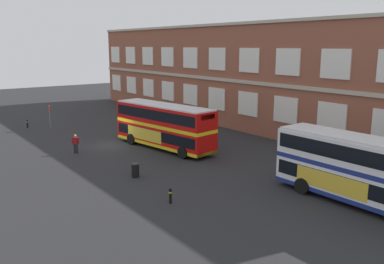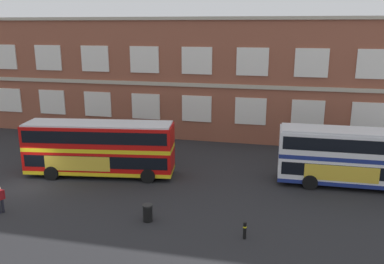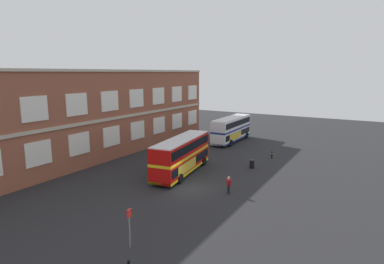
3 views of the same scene
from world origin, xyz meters
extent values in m
plane|color=#232326|center=(0.00, 2.00, 0.00)|extent=(120.00, 120.00, 0.00)
cube|color=brown|center=(-1.33, 18.00, 5.74)|extent=(56.87, 8.00, 11.47)
cube|color=#B2A893|center=(-1.33, 13.92, 5.51)|extent=(56.87, 0.16, 0.36)
cube|color=#B2A893|center=(-1.33, 13.95, 11.62)|extent=(56.87, 0.28, 0.30)
cube|color=silver|center=(-11.67, 13.94, 3.21)|extent=(2.89, 0.12, 2.52)
cube|color=silver|center=(-6.50, 13.94, 3.21)|extent=(2.89, 0.12, 2.52)
cube|color=silver|center=(-1.33, 13.94, 3.21)|extent=(2.89, 0.12, 2.52)
cube|color=silver|center=(3.84, 13.94, 3.21)|extent=(2.89, 0.12, 2.52)
cube|color=silver|center=(9.01, 13.94, 3.21)|extent=(2.89, 0.12, 2.52)
cube|color=silver|center=(14.18, 13.94, 3.21)|extent=(2.89, 0.12, 2.52)
cube|color=silver|center=(19.35, 13.94, 3.21)|extent=(2.89, 0.12, 2.52)
cube|color=silver|center=(24.52, 13.94, 3.21)|extent=(2.89, 0.12, 2.52)
cube|color=silver|center=(-11.67, 13.94, 7.80)|extent=(2.89, 0.12, 2.52)
cube|color=silver|center=(-6.50, 13.94, 7.80)|extent=(2.89, 0.12, 2.52)
cube|color=silver|center=(-1.33, 13.94, 7.80)|extent=(2.89, 0.12, 2.52)
cube|color=silver|center=(3.84, 13.94, 7.80)|extent=(2.89, 0.12, 2.52)
cube|color=silver|center=(9.01, 13.94, 7.80)|extent=(2.89, 0.12, 2.52)
cube|color=silver|center=(14.18, 13.94, 7.80)|extent=(2.89, 0.12, 2.52)
cube|color=silver|center=(19.35, 13.94, 7.80)|extent=(2.89, 0.12, 2.52)
cube|color=silver|center=(24.52, 13.94, 7.80)|extent=(2.89, 0.12, 2.52)
cube|color=red|center=(3.94, 3.19, 1.23)|extent=(11.25, 4.12, 1.75)
cube|color=black|center=(3.94, 3.19, 1.44)|extent=(10.82, 4.10, 0.90)
cube|color=yellow|center=(3.94, 3.19, 2.25)|extent=(11.25, 4.12, 0.30)
cube|color=red|center=(3.94, 3.19, 3.17)|extent=(11.25, 4.12, 1.55)
cube|color=black|center=(3.94, 3.19, 3.25)|extent=(10.82, 4.10, 0.90)
cube|color=yellow|center=(3.94, 3.19, 0.49)|extent=(11.26, 4.14, 0.28)
cube|color=silver|center=(3.94, 3.19, 4.01)|extent=(11.02, 3.99, 0.12)
cube|color=gold|center=(2.82, 1.72, 1.31)|extent=(4.79, 0.73, 1.10)
cube|color=yellow|center=(9.35, 3.98, 3.60)|extent=(0.30, 1.65, 0.40)
cylinder|color=black|center=(7.93, 2.49, 0.52)|extent=(1.08, 0.47, 1.04)
cylinder|color=black|center=(7.56, 5.01, 0.52)|extent=(1.08, 0.47, 1.04)
cylinder|color=black|center=(0.86, 1.45, 0.52)|extent=(1.08, 0.47, 1.04)
cylinder|color=black|center=(0.49, 3.97, 0.52)|extent=(1.08, 0.47, 1.04)
cube|color=silver|center=(22.51, 5.18, 1.23)|extent=(11.04, 2.74, 1.75)
cube|color=black|center=(22.51, 5.18, 1.44)|extent=(10.60, 2.77, 0.90)
cube|color=navy|center=(22.51, 5.18, 2.25)|extent=(11.04, 2.74, 0.30)
cube|color=silver|center=(22.51, 5.18, 3.17)|extent=(11.04, 2.74, 1.55)
cube|color=black|center=(22.51, 5.18, 3.25)|extent=(10.60, 2.77, 0.90)
cube|color=navy|center=(22.51, 5.18, 0.49)|extent=(11.04, 2.76, 0.28)
cube|color=silver|center=(22.51, 5.18, 4.01)|extent=(10.82, 2.63, 0.12)
cube|color=gold|center=(21.21, 3.87, 1.31)|extent=(4.84, 0.11, 1.10)
cylinder|color=black|center=(19.23, 3.85, 0.52)|extent=(1.05, 0.34, 1.04)
cylinder|color=black|center=(19.19, 6.40, 0.52)|extent=(1.05, 0.34, 1.04)
cylinder|color=black|center=(0.90, -3.99, 0.42)|extent=(0.22, 0.22, 0.85)
cube|color=maroon|center=(0.85, -4.08, 1.15)|extent=(0.41, 0.47, 0.60)
cylinder|color=maroon|center=(0.98, -3.85, 1.12)|extent=(0.15, 0.15, 0.57)
cylinder|color=black|center=(9.84, -3.09, 0.47)|extent=(0.56, 0.56, 0.95)
cylinder|color=black|center=(9.84, -3.09, 0.99)|extent=(0.60, 0.60, 0.08)
cylinder|color=black|center=(15.51, -3.84, 0.47)|extent=(0.18, 0.18, 0.95)
cylinder|color=yellow|center=(15.51, -3.84, 0.68)|extent=(0.19, 0.19, 0.08)
camera|label=1|loc=(34.95, -16.70, 9.40)|focal=38.21mm
camera|label=2|loc=(17.10, -23.21, 11.00)|focal=37.62mm
camera|label=3|loc=(-25.64, -15.71, 11.38)|focal=29.73mm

